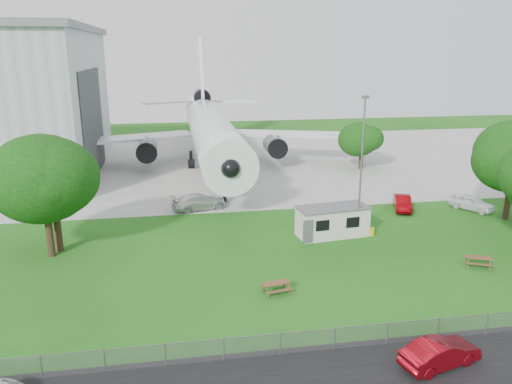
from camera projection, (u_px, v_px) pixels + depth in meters
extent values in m
plane|color=#2D731F|center=(279.00, 275.00, 35.87)|extent=(160.00, 160.00, 0.00)
cube|color=#B7B7B2|center=(224.00, 162.00, 71.89)|extent=(120.00, 46.00, 0.03)
cube|color=#2D3033|center=(93.00, 123.00, 62.59)|extent=(0.16, 16.00, 12.96)
cylinder|color=white|center=(212.00, 132.00, 66.38)|extent=(5.40, 34.00, 5.40)
cone|color=white|center=(227.00, 162.00, 48.37)|extent=(5.40, 5.50, 5.40)
cone|color=white|center=(202.00, 108.00, 86.06)|extent=(4.86, 9.00, 4.86)
cube|color=white|center=(118.00, 139.00, 67.75)|extent=(21.36, 10.77, 0.36)
cube|color=white|center=(297.00, 134.00, 71.73)|extent=(21.36, 10.77, 0.36)
cube|color=white|center=(201.00, 74.00, 84.49)|extent=(0.46, 9.96, 12.17)
cylinder|color=#515459|center=(147.00, 150.00, 65.13)|extent=(2.50, 4.20, 2.50)
cylinder|color=#515459|center=(275.00, 146.00, 67.84)|extent=(2.50, 4.20, 2.50)
cylinder|color=#515459|center=(202.00, 97.00, 84.56)|extent=(2.60, 4.50, 2.60)
cylinder|color=black|center=(224.00, 191.00, 52.76)|extent=(0.36, 0.36, 2.40)
cylinder|color=black|center=(191.00, 159.00, 67.95)|extent=(0.44, 0.44, 2.40)
cylinder|color=black|center=(232.00, 158.00, 68.85)|extent=(0.44, 0.44, 2.40)
cube|color=silver|center=(332.00, 222.00, 43.24)|extent=(6.27, 3.25, 2.50)
cube|color=#59595B|center=(333.00, 207.00, 42.88)|extent=(6.50, 3.48, 0.12)
cylinder|color=gold|center=(371.00, 232.00, 43.46)|extent=(0.50, 0.50, 0.70)
cube|color=gray|center=(316.00, 351.00, 26.87)|extent=(58.00, 0.04, 1.30)
cylinder|color=slate|center=(361.00, 170.00, 41.40)|extent=(0.16, 0.16, 12.00)
cylinder|color=#382619|center=(58.00, 231.00, 39.84)|extent=(0.56, 0.56, 3.43)
sphere|color=#1F5D13|center=(52.00, 180.00, 38.69)|extent=(8.47, 8.47, 8.47)
cylinder|color=#382619|center=(50.00, 236.00, 38.81)|extent=(0.56, 0.56, 3.30)
sphere|color=#1F5D13|center=(44.00, 186.00, 37.70)|extent=(6.30, 6.30, 6.30)
cylinder|color=#382619|center=(508.00, 202.00, 47.37)|extent=(0.56, 0.56, 3.40)
cylinder|color=#382619|center=(361.00, 160.00, 67.41)|extent=(0.56, 0.56, 2.48)
sphere|color=#1F5D13|center=(362.00, 138.00, 66.57)|extent=(5.33, 5.33, 5.33)
imported|color=maroon|center=(440.00, 353.00, 25.45)|extent=(4.60, 2.61, 1.43)
imported|color=white|center=(472.00, 203.00, 50.25)|extent=(3.85, 4.65, 1.50)
imported|color=maroon|center=(402.00, 203.00, 50.30)|extent=(2.92, 4.64, 1.45)
imported|color=silver|center=(199.00, 202.00, 50.48)|extent=(5.91, 3.65, 1.60)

